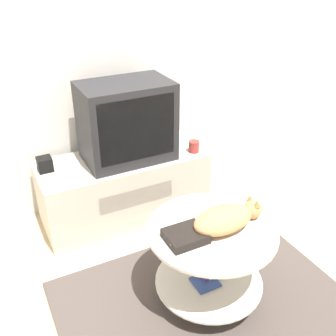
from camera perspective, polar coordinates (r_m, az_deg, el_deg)
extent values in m
plane|color=tan|center=(2.41, 5.44, -19.35)|extent=(12.00, 12.00, 0.00)
cube|color=silver|center=(2.92, -8.81, 18.92)|extent=(8.00, 0.05, 2.60)
cube|color=#4C423D|center=(2.40, 5.45, -19.19)|extent=(1.61, 1.18, 0.02)
cube|color=beige|center=(2.98, -6.40, -2.68)|extent=(1.22, 0.50, 0.48)
cube|color=#B7AD9E|center=(2.75, -4.57, -4.24)|extent=(0.55, 0.01, 0.14)
cube|color=#232326|center=(2.75, -6.04, 6.71)|extent=(0.62, 0.40, 0.55)
cube|color=black|center=(2.57, -4.44, 5.53)|extent=(0.53, 0.01, 0.43)
cube|color=black|center=(2.78, -17.44, 0.53)|extent=(0.10, 0.10, 0.10)
cylinder|color=#99332D|center=(2.92, 3.77, 3.13)|extent=(0.08, 0.08, 0.09)
cylinder|color=#B2B2B7|center=(2.44, 5.76, -17.80)|extent=(0.29, 0.29, 0.01)
cylinder|color=#B7B7BC|center=(2.27, 6.05, -13.82)|extent=(0.04, 0.04, 0.47)
cylinder|color=beige|center=(2.36, 5.90, -15.89)|extent=(0.61, 0.61, 0.01)
cylinder|color=beige|center=(2.12, 6.39, -8.94)|extent=(0.70, 0.70, 0.02)
cube|color=#51387A|center=(2.38, 6.28, -14.56)|extent=(0.16, 0.12, 0.03)
cube|color=#2D478C|center=(2.32, 5.42, -16.14)|extent=(0.14, 0.13, 0.01)
cube|color=black|center=(2.01, 2.55, -9.83)|extent=(0.20, 0.17, 0.05)
ellipsoid|color=tan|center=(2.08, 7.99, -7.40)|extent=(0.36, 0.22, 0.12)
sphere|color=tan|center=(2.20, 12.15, -5.89)|extent=(0.10, 0.10, 0.10)
cone|color=#B2703D|center=(2.18, 11.81, -4.33)|extent=(0.04, 0.04, 0.04)
cone|color=#B2703D|center=(2.15, 12.80, -5.03)|extent=(0.04, 0.04, 0.04)
ellipsoid|color=#B2703D|center=(1.99, 2.53, -10.28)|extent=(0.18, 0.05, 0.04)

